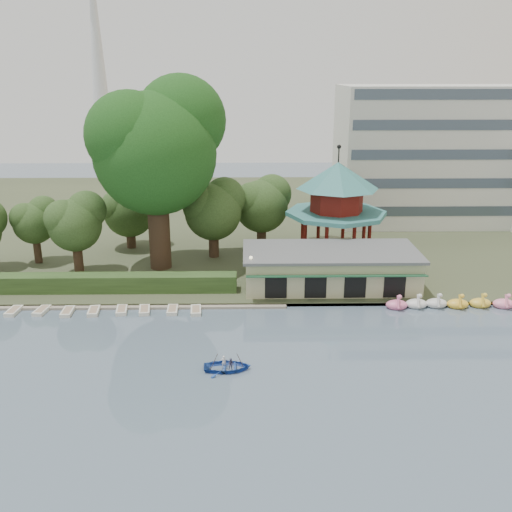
{
  "coord_description": "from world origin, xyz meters",
  "views": [
    {
      "loc": [
        1.15,
        -35.45,
        22.46
      ],
      "look_at": [
        2.0,
        18.0,
        5.0
      ],
      "focal_mm": 40.0,
      "sensor_mm": 36.0,
      "label": 1
    }
  ],
  "objects_px": {
    "dock": "(116,306)",
    "rowboat_with_passengers": "(227,364)",
    "pavilion": "(337,200)",
    "big_tree": "(156,143)",
    "boathouse": "(330,267)"
  },
  "relations": [
    {
      "from": "dock",
      "to": "big_tree",
      "type": "bearing_deg",
      "value": 73.88
    },
    {
      "from": "dock",
      "to": "rowboat_with_passengers",
      "type": "bearing_deg",
      "value": -47.86
    },
    {
      "from": "big_tree",
      "to": "pavilion",
      "type": "bearing_deg",
      "value": 10.29
    },
    {
      "from": "rowboat_with_passengers",
      "to": "boathouse",
      "type": "bearing_deg",
      "value": 59.17
    },
    {
      "from": "dock",
      "to": "rowboat_with_passengers",
      "type": "distance_m",
      "value": 17.2
    },
    {
      "from": "boathouse",
      "to": "rowboat_with_passengers",
      "type": "bearing_deg",
      "value": -120.83
    },
    {
      "from": "dock",
      "to": "boathouse",
      "type": "height_order",
      "value": "boathouse"
    },
    {
      "from": "big_tree",
      "to": "boathouse",
      "type": "bearing_deg",
      "value": -18.37
    },
    {
      "from": "boathouse",
      "to": "rowboat_with_passengers",
      "type": "xyz_separation_m",
      "value": [
        -10.46,
        -17.53,
        -1.83
      ]
    },
    {
      "from": "dock",
      "to": "big_tree",
      "type": "distance_m",
      "value": 18.63
    },
    {
      "from": "boathouse",
      "to": "big_tree",
      "type": "relative_size",
      "value": 0.85
    },
    {
      "from": "dock",
      "to": "pavilion",
      "type": "height_order",
      "value": "pavilion"
    },
    {
      "from": "pavilion",
      "to": "big_tree",
      "type": "bearing_deg",
      "value": -169.71
    },
    {
      "from": "rowboat_with_passengers",
      "to": "pavilion",
      "type": "bearing_deg",
      "value": 65.66
    },
    {
      "from": "boathouse",
      "to": "rowboat_with_passengers",
      "type": "height_order",
      "value": "boathouse"
    }
  ]
}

